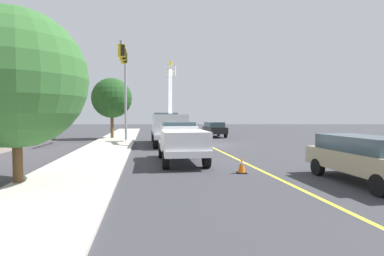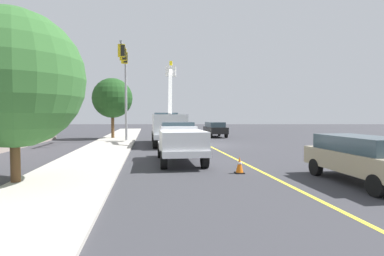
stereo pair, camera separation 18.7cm
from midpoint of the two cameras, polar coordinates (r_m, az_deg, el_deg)
The scene contains 12 objects.
ground at distance 24.60m, azimuth 2.80°, elevation -3.29°, with size 120.00×120.00×0.00m, color #38383D.
sidewalk_far_side at distance 24.27m, azimuth -15.70°, elevation -3.32°, with size 60.00×3.60×0.12m, color #B2ADA3.
lane_centre_stripe at distance 24.60m, azimuth 2.80°, elevation -3.29°, with size 50.00×0.16×0.01m, color yellow.
utility_bucket_truck at distance 25.27m, azimuth -4.86°, elevation 0.54°, with size 8.47×3.65×7.35m.
service_pickup_truck at distance 15.51m, azimuth -2.35°, elevation -2.48°, with size 5.84×2.88×2.06m.
passing_minivan at distance 34.22m, azimuth 4.14°, elevation -0.07°, with size 5.02×2.57×1.69m.
trailing_sedan at distance 12.38m, azimuth 29.70°, elevation -4.70°, with size 5.02×2.57×1.69m.
traffic_cone_leading at distance 12.86m, azimuth 9.02°, elevation -6.99°, with size 0.40×0.40×0.70m.
traffic_cone_mid_front at distance 29.88m, azimuth -1.63°, elevation -1.45°, with size 0.40×0.40×0.89m.
traffic_signal_mast at distance 27.31m, azimuth -12.93°, elevation 10.11°, with size 5.26×1.03×8.74m.
street_tree_left at distance 12.05m, azimuth -30.92°, elevation 8.05°, with size 4.78×4.78×6.09m.
street_tree_right at distance 32.23m, azimuth -15.18°, elevation 5.51°, with size 4.12×4.12×6.31m.
Camera 1 is at (-24.44, 1.56, 2.43)m, focal length 28.02 mm.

